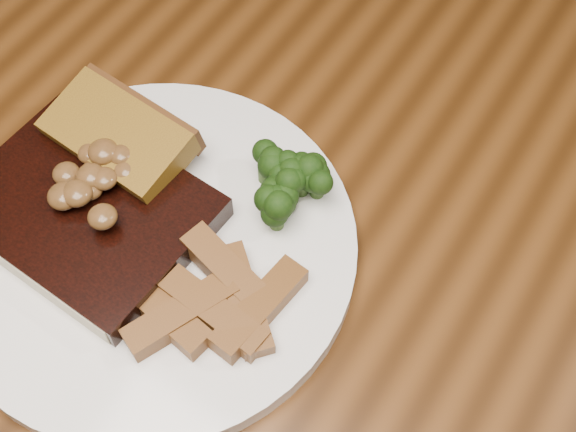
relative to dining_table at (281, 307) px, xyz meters
name	(u,v)px	position (x,y,z in m)	size (l,w,h in m)	color
dining_table	(281,307)	(0.00, 0.00, 0.00)	(1.60, 0.90, 0.75)	#4D2A0F
plate	(152,248)	(-0.08, -0.05, 0.10)	(0.30, 0.30, 0.01)	white
steak	(86,212)	(-0.13, -0.06, 0.12)	(0.17, 0.13, 0.02)	black
steak_bone	(33,274)	(-0.13, -0.12, 0.11)	(0.15, 0.01, 0.02)	beige
mushroom_pile	(86,182)	(-0.13, -0.05, 0.14)	(0.07, 0.07, 0.03)	brown
garlic_bread	(122,153)	(-0.14, 0.00, 0.12)	(0.11, 0.06, 0.02)	#876118
potato_wedges	(215,296)	(-0.01, -0.06, 0.12)	(0.10, 0.10, 0.02)	brown
broccoli_cluster	(289,185)	(-0.01, 0.04, 0.12)	(0.06, 0.06, 0.04)	#19310B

